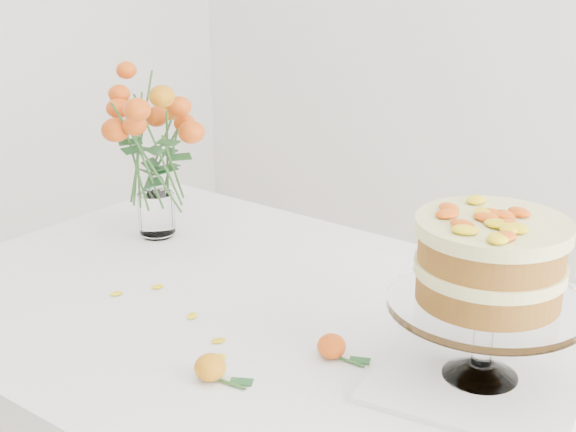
# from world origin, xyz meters

# --- Properties ---
(table) EXTENTS (1.43, 0.93, 0.76)m
(table) POSITION_xyz_m (0.00, 0.00, 0.67)
(table) COLOR tan
(table) RESTS_ON ground
(napkin) EXTENTS (0.35, 0.35, 0.01)m
(napkin) POSITION_xyz_m (0.38, 0.01, 0.76)
(napkin) COLOR white
(napkin) RESTS_ON table
(cake_stand) EXTENTS (0.30, 0.30, 0.27)m
(cake_stand) POSITION_xyz_m (0.38, 0.01, 0.94)
(cake_stand) COLOR white
(cake_stand) RESTS_ON napkin
(rose_vase) EXTENTS (0.32, 0.32, 0.41)m
(rose_vase) POSITION_xyz_m (-0.46, 0.15, 1.00)
(rose_vase) COLOR white
(rose_vase) RESTS_ON table
(loose_rose_near) EXTENTS (0.09, 0.05, 0.04)m
(loose_rose_near) POSITION_xyz_m (0.05, -0.24, 0.78)
(loose_rose_near) COLOR orange
(loose_rose_near) RESTS_ON table
(loose_rose_far) EXTENTS (0.09, 0.05, 0.04)m
(loose_rose_far) POSITION_xyz_m (0.16, -0.07, 0.78)
(loose_rose_far) COLOR #E5470B
(loose_rose_far) RESTS_ON table
(stray_petal_a) EXTENTS (0.03, 0.02, 0.00)m
(stray_petal_a) POSITION_xyz_m (-0.12, -0.10, 0.76)
(stray_petal_a) COLOR yellow
(stray_petal_a) RESTS_ON table
(stray_petal_b) EXTENTS (0.03, 0.02, 0.00)m
(stray_petal_b) POSITION_xyz_m (-0.02, -0.14, 0.76)
(stray_petal_b) COLOR yellow
(stray_petal_b) RESTS_ON table
(stray_petal_c) EXTENTS (0.03, 0.02, 0.00)m
(stray_petal_c) POSITION_xyz_m (0.02, -0.18, 0.76)
(stray_petal_c) COLOR yellow
(stray_petal_c) RESTS_ON table
(stray_petal_d) EXTENTS (0.03, 0.02, 0.00)m
(stray_petal_d) POSITION_xyz_m (-0.26, -0.05, 0.76)
(stray_petal_d) COLOR yellow
(stray_petal_d) RESTS_ON table
(stray_petal_e) EXTENTS (0.03, 0.02, 0.00)m
(stray_petal_e) POSITION_xyz_m (-0.30, -0.12, 0.76)
(stray_petal_e) COLOR yellow
(stray_petal_e) RESTS_ON table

